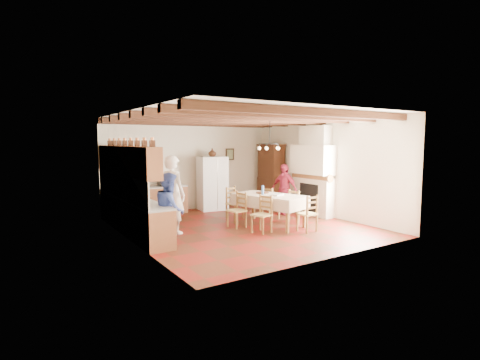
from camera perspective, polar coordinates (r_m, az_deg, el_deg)
name	(u,v)px	position (r m, az deg, el deg)	size (l,w,h in m)	color
floor	(243,227)	(10.26, 0.44, -7.19)	(6.00, 6.50, 0.02)	#4C2113
ceiling	(243,115)	(10.02, 0.46, 9.88)	(6.00, 6.50, 0.02)	silver
wall_back	(191,165)	(12.87, -7.54, 2.22)	(6.00, 0.02, 3.00)	beige
wall_front	(334,183)	(7.53, 14.18, -0.49)	(6.00, 0.02, 3.00)	beige
wall_left	(131,178)	(8.76, -16.26, 0.32)	(0.02, 6.50, 3.00)	beige
wall_right	(324,168)	(11.94, 12.62, 1.85)	(0.02, 6.50, 3.00)	beige
ceiling_beams	(243,119)	(10.01, 0.45, 9.31)	(6.00, 6.30, 0.16)	#331A0E
lower_cabinets_left	(132,215)	(9.99, -16.10, -5.21)	(0.60, 4.30, 0.86)	brown
lower_cabinets_back	(150,202)	(12.12, -13.49, -3.21)	(2.30, 0.60, 0.86)	brown
countertop_left	(132,198)	(9.92, -16.18, -2.65)	(0.62, 4.30, 0.04)	slate
countertop_back	(150,187)	(12.06, -13.54, -1.10)	(2.34, 0.62, 0.04)	slate
backsplash_left	(120,186)	(9.80, -17.83, -0.92)	(0.03, 4.30, 0.60)	silver
backsplash_back	(147,176)	(12.29, -14.01, 0.52)	(2.30, 0.03, 0.60)	silver
upper_cabinets	(126,160)	(9.79, -17.04, 2.92)	(0.35, 4.20, 0.70)	brown
fireplace	(312,171)	(11.89, 10.94, 1.38)	(0.56, 1.60, 2.80)	beige
wall_picture	(230,154)	(13.56, -1.56, 3.94)	(0.34, 0.03, 0.42)	#312315
refrigerator	(212,183)	(12.71, -4.26, -0.50)	(0.90, 0.74, 1.80)	white
hutch	(271,175)	(13.56, 4.74, 0.78)	(0.51, 1.22, 2.22)	#381E11
dining_table	(269,198)	(10.32, 4.48, -2.70)	(1.51, 2.17, 0.86)	silver
chandelier	(270,144)	(10.21, 4.55, 5.52)	(0.47, 0.47, 0.03)	black
chair_left_near	(262,214)	(9.53, 3.31, -5.21)	(0.42, 0.40, 0.96)	brown
chair_left_far	(237,210)	(10.09, -0.51, -4.57)	(0.42, 0.40, 0.96)	brown
chair_right_near	(298,206)	(10.81, 8.82, -3.94)	(0.42, 0.40, 0.96)	brown
chair_right_far	(271,203)	(11.25, 4.69, -3.51)	(0.42, 0.40, 0.96)	brown
chair_end_near	(307,213)	(9.80, 10.19, -4.98)	(0.42, 0.40, 0.96)	brown
chair_end_far	(235,203)	(11.22, -0.79, -3.51)	(0.42, 0.40, 0.96)	brown
person_man	(173,195)	(9.52, -10.19, -2.20)	(0.72, 0.47, 1.98)	white
person_woman_blue	(170,209)	(8.56, -10.68, -4.31)	(0.79, 0.62, 1.63)	#344794
person_woman_red	(284,189)	(11.94, 6.73, -1.40)	(0.94, 0.39, 1.61)	#AC2541
microwave	(167,181)	(12.24, -11.05, -0.17)	(0.52, 0.35, 0.29)	silver
fridge_vase	(212,153)	(12.64, -4.25, 4.19)	(0.27, 0.27, 0.28)	#381E11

